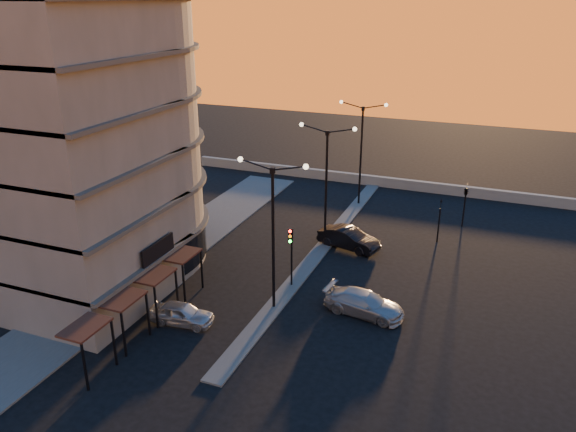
% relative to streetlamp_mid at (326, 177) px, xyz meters
% --- Properties ---
extents(ground, '(120.00, 120.00, 0.00)m').
position_rel_streetlamp_mid_xyz_m(ground, '(0.00, -10.00, -5.59)').
color(ground, black).
rests_on(ground, ground).
extents(sidewalk_west, '(5.00, 40.00, 0.12)m').
position_rel_streetlamp_mid_xyz_m(sidewalk_west, '(-10.50, -6.00, -5.53)').
color(sidewalk_west, '#4B4B48').
rests_on(sidewalk_west, ground).
extents(median, '(1.20, 36.00, 0.12)m').
position_rel_streetlamp_mid_xyz_m(median, '(0.00, 0.00, -5.53)').
color(median, '#4B4B48').
rests_on(median, ground).
extents(parapet, '(44.00, 0.50, 1.00)m').
position_rel_streetlamp_mid_xyz_m(parapet, '(2.00, 16.00, -5.09)').
color(parapet, slate).
rests_on(parapet, ground).
extents(building, '(14.35, 17.08, 25.00)m').
position_rel_streetlamp_mid_xyz_m(building, '(-14.00, -9.97, 6.32)').
color(building, '#656159').
rests_on(building, ground).
extents(streetlamp_near, '(4.32, 0.32, 9.51)m').
position_rel_streetlamp_mid_xyz_m(streetlamp_near, '(0.00, -10.00, 0.00)').
color(streetlamp_near, black).
rests_on(streetlamp_near, ground).
extents(streetlamp_mid, '(4.32, 0.32, 9.51)m').
position_rel_streetlamp_mid_xyz_m(streetlamp_mid, '(0.00, 0.00, 0.00)').
color(streetlamp_mid, black).
rests_on(streetlamp_mid, ground).
extents(streetlamp_far, '(4.32, 0.32, 9.51)m').
position_rel_streetlamp_mid_xyz_m(streetlamp_far, '(0.00, 10.00, 0.00)').
color(streetlamp_far, black).
rests_on(streetlamp_far, ground).
extents(traffic_light_main, '(0.28, 0.44, 4.25)m').
position_rel_streetlamp_mid_xyz_m(traffic_light_main, '(0.00, -7.13, -2.70)').
color(traffic_light_main, black).
rests_on(traffic_light_main, ground).
extents(signal_east_a, '(0.13, 0.16, 3.60)m').
position_rel_streetlamp_mid_xyz_m(signal_east_a, '(8.00, 4.00, -3.66)').
color(signal_east_a, black).
rests_on(signal_east_a, ground).
extents(signal_east_b, '(0.42, 1.99, 3.60)m').
position_rel_streetlamp_mid_xyz_m(signal_east_b, '(9.50, 8.00, -2.49)').
color(signal_east_b, black).
rests_on(signal_east_b, ground).
extents(car_hatchback, '(3.98, 1.94, 1.31)m').
position_rel_streetlamp_mid_xyz_m(car_hatchback, '(-4.35, -13.64, -4.94)').
color(car_hatchback, '#AFB2B7').
rests_on(car_hatchback, ground).
extents(car_sedan, '(5.06, 2.81, 1.58)m').
position_rel_streetlamp_mid_xyz_m(car_sedan, '(1.82, 0.30, -4.80)').
color(car_sedan, black).
rests_on(car_sedan, ground).
extents(car_wagon, '(5.16, 2.65, 1.43)m').
position_rel_streetlamp_mid_xyz_m(car_wagon, '(5.37, -8.59, -4.88)').
color(car_wagon, '#9A9EA2').
rests_on(car_wagon, ground).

